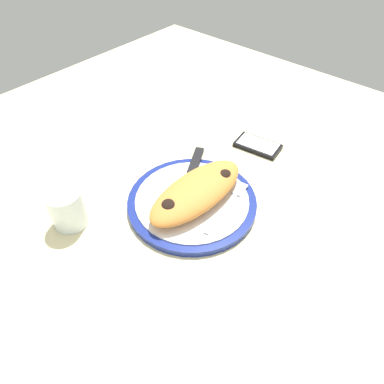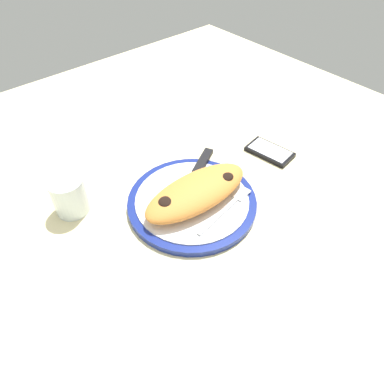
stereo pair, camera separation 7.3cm
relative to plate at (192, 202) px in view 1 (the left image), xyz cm
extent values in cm
cube|color=beige|center=(0.00, 0.00, -2.35)|extent=(150.00, 150.00, 3.00)
cylinder|color=navy|center=(0.00, 0.00, -0.12)|extent=(27.35, 27.35, 1.45)
cylinder|color=white|center=(0.00, 0.00, 0.75)|extent=(24.01, 24.01, 0.30)
ellipsoid|color=orange|center=(0.62, -0.74, 3.12)|extent=(25.02, 11.35, 4.43)
ellipsoid|color=black|center=(-6.76, -0.40, 4.62)|extent=(4.09, 4.09, 1.04)
ellipsoid|color=black|center=(7.32, -2.68, 4.57)|extent=(3.14, 2.71, 1.05)
cube|color=silver|center=(0.67, -7.24, 1.10)|extent=(12.43, 2.75, 0.40)
cube|color=silver|center=(8.80, -6.01, 1.10)|extent=(4.28, 2.77, 0.40)
cube|color=silver|center=(-0.82, 1.61, 1.10)|extent=(13.07, 7.93, 0.40)
cube|color=black|center=(9.39, 7.00, 1.50)|extent=(9.03, 6.05, 1.20)
cube|color=black|center=(26.07, 0.55, -0.35)|extent=(7.78, 11.96, 1.00)
cube|color=white|center=(26.07, 0.55, 0.23)|extent=(6.66, 10.50, 0.16)
cylinder|color=silver|center=(-19.73, 15.36, 3.23)|extent=(7.06, 7.06, 8.16)
cylinder|color=silver|center=(-19.73, 15.36, 1.10)|extent=(6.50, 6.50, 3.50)
camera|label=1|loc=(-39.16, -34.02, 54.16)|focal=33.04mm
camera|label=2|loc=(-34.01, -39.17, 54.16)|focal=33.04mm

